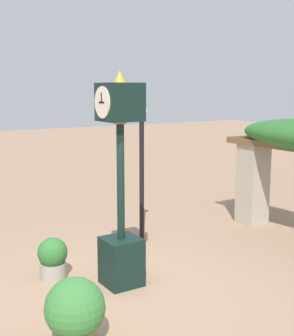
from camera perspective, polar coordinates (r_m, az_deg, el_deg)
name	(u,v)px	position (r m, az deg, el deg)	size (l,w,h in m)	color
ground_plane	(117,289)	(7.85, -3.72, -14.52)	(60.00, 60.00, 0.00)	#9E7A60
pedestal_clock	(121,190)	(7.54, -3.22, -2.73)	(0.59, 0.64, 3.49)	black
potted_plant_near_left	(53,258)	(8.27, -11.42, -10.67)	(0.51, 0.51, 0.72)	gray
potted_plant_near_right	(75,310)	(6.18, -8.78, -16.72)	(0.77, 0.77, 0.89)	#B26B4C
lamp_post	(142,156)	(9.79, -0.65, 1.47)	(0.24, 0.24, 2.86)	black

